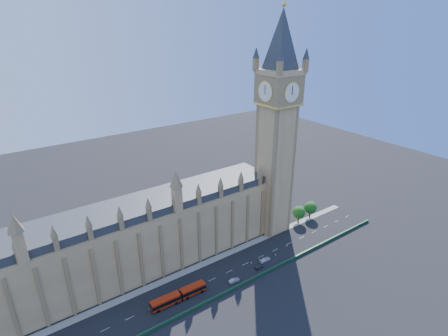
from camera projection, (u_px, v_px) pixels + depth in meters
ground at (221, 275)px, 132.36m from camera, size 400.00×400.00×0.00m
palace_westminster at (132, 239)px, 130.34m from camera, size 120.00×20.00×28.00m
elizabeth_tower at (277, 113)px, 142.06m from camera, size 20.59×20.59×105.00m
bridge_parapet at (235, 288)px, 125.33m from camera, size 160.00×0.60×1.20m
kerb_north at (207, 262)px, 139.50m from camera, size 160.00×3.00×0.16m
tree_east_near at (299, 212)px, 165.52m from camera, size 6.00×6.00×8.50m
tree_east_far at (311, 207)px, 169.77m from camera, size 6.00×6.00×8.50m
red_bus at (179, 296)px, 119.92m from camera, size 20.27×3.77×3.43m
car_grey at (259, 267)px, 136.12m from camera, size 4.14×2.03×1.36m
car_silver at (234, 280)px, 128.80m from camera, size 4.34×1.86×1.39m
car_white at (265, 260)px, 139.97m from camera, size 5.09×2.08×1.48m
cone_a at (276, 255)px, 143.45m from camera, size 0.51×0.51×0.70m
cone_b at (251, 263)px, 138.90m from camera, size 0.42×0.42×0.63m
cone_c at (287, 246)px, 149.49m from camera, size 0.55×0.55×0.71m
cone_d at (251, 263)px, 138.77m from camera, size 0.52×0.52×0.64m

